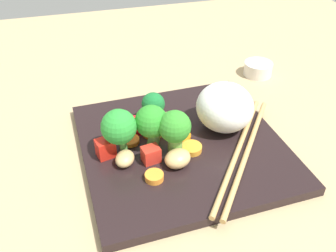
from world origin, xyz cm
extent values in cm
cube|color=tan|center=(0.00, 0.00, -1.00)|extent=(110.00, 110.00, 2.00)
cube|color=black|center=(0.00, 0.00, 0.61)|extent=(26.12, 26.12, 1.23)
ellipsoid|color=white|center=(-6.29, -1.71, 4.43)|extent=(8.47, 8.66, 6.40)
cylinder|color=#63AD50|center=(7.61, 0.02, 2.46)|extent=(1.49, 1.49, 2.52)
sphere|color=green|center=(7.90, -0.27, 5.26)|extent=(4.29, 4.29, 4.29)
cylinder|color=#649C43|center=(1.50, 1.89, 2.50)|extent=(2.56, 2.55, 2.58)
sphere|color=#338E2A|center=(1.56, 1.78, 5.32)|extent=(3.93, 3.93, 3.93)
cylinder|color=#70AF53|center=(3.66, 0.26, 2.69)|extent=(2.23, 1.73, 3.16)
sphere|color=#2C8C28|center=(3.96, 0.22, 5.29)|extent=(4.03, 4.03, 4.03)
cylinder|color=#61A642|center=(2.75, -5.00, 2.24)|extent=(1.86, 1.74, 2.14)
sphere|color=#196C2F|center=(2.56, -4.90, 4.46)|extent=(3.10, 3.10, 3.10)
cylinder|color=orange|center=(6.48, -1.86, 1.49)|extent=(2.88, 2.88, 0.51)
cylinder|color=orange|center=(-0.63, 1.89, 1.60)|extent=(3.68, 3.68, 0.74)
cylinder|color=orange|center=(3.24, -2.68, 1.57)|extent=(2.83, 2.83, 0.68)
cylinder|color=orange|center=(-0.32, -0.98, 1.47)|extent=(3.47, 3.47, 0.49)
cylinder|color=orange|center=(5.05, 5.55, 1.61)|extent=(3.06, 3.06, 0.77)
cube|color=red|center=(5.33, -4.29, 1.93)|extent=(3.29, 3.20, 1.40)
cube|color=red|center=(7.63, -4.22, 1.83)|extent=(2.97, 2.95, 1.21)
cube|color=red|center=(4.66, 2.39, 2.22)|extent=(2.33, 2.02, 1.98)
cube|color=red|center=(9.74, 0.02, 2.41)|extent=(2.50, 2.26, 2.35)
ellipsoid|color=tan|center=(1.81, 3.99, 2.26)|extent=(4.07, 3.79, 2.06)
ellipsoid|color=#B08C44|center=(1.02, -3.39, 2.44)|extent=(3.90, 3.60, 2.42)
ellipsoid|color=tan|center=(7.77, 2.11, 2.05)|extent=(3.27, 3.50, 1.64)
cylinder|color=tan|center=(-7.02, 4.38, 1.56)|extent=(14.51, 18.80, 0.66)
cylinder|color=tan|center=(-6.11, 3.69, 1.56)|extent=(14.51, 18.80, 0.66)
cylinder|color=silver|center=(-18.56, -15.78, 1.13)|extent=(4.80, 4.80, 2.25)
camera|label=1|loc=(11.78, 35.69, 31.64)|focal=40.19mm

